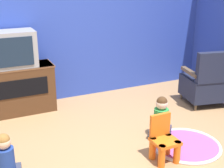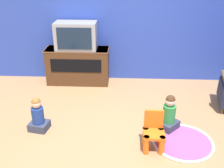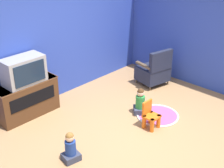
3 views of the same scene
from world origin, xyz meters
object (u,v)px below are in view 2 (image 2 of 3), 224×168
object	(u,v)px
television	(76,36)
child_watching_left	(169,114)
tv_cabinet	(78,65)
yellow_kid_chair	(154,134)
child_watching_center	(38,116)

from	to	relation	value
television	child_watching_left	bearing A→B (deg)	-44.51
tv_cabinet	television	world-z (taller)	television
television	child_watching_left	xyz separation A→B (m)	(1.54, -1.51, -0.71)
yellow_kid_chair	child_watching_center	distance (m)	1.62
tv_cabinet	child_watching_center	size ratio (longest dim) A/B	2.38
tv_cabinet	television	distance (m)	0.58
child_watching_left	child_watching_center	bearing A→B (deg)	138.06
tv_cabinet	child_watching_left	distance (m)	2.16
television	yellow_kid_chair	xyz separation A→B (m)	(1.28, -1.96, -0.74)
child_watching_center	tv_cabinet	bearing A→B (deg)	90.03
television	child_watching_center	xyz separation A→B (m)	(-0.30, -1.62, -0.72)
child_watching_left	television	bearing A→B (deg)	90.10
yellow_kid_chair	child_watching_center	size ratio (longest dim) A/B	1.00
tv_cabinet	yellow_kid_chair	distance (m)	2.35
television	child_watching_center	world-z (taller)	television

